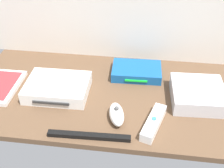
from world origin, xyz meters
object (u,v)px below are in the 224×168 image
object	(u,v)px
network_router	(137,71)
remote_wand	(154,123)
remote_classic_pad	(55,82)
remote_nunchuk	(117,114)
mini_computer	(198,95)
game_console	(58,88)
sensor_bar	(89,136)

from	to	relation	value
network_router	remote_wand	xyz separation A→B (cm)	(6.72, -26.32, -0.19)
remote_wand	remote_classic_pad	xyz separation A→B (cm)	(-32.88, 10.99, 3.90)
remote_classic_pad	remote_nunchuk	bearing A→B (deg)	-24.91
mini_computer	network_router	world-z (taller)	mini_computer
network_router	remote_wand	size ratio (longest dim) A/B	1.21
game_console	remote_classic_pad	size ratio (longest dim) A/B	1.45
mini_computer	network_router	xyz separation A→B (cm)	(-20.86, 12.48, -0.94)
game_console	remote_nunchuk	world-z (taller)	remote_nunchuk
network_router	mini_computer	bearing A→B (deg)	-32.70
remote_nunchuk	network_router	bearing A→B (deg)	65.09
remote_nunchuk	remote_classic_pad	bearing A→B (deg)	142.25
remote_wand	remote_classic_pad	distance (cm)	34.88
remote_wand	sensor_bar	distance (cm)	19.51
game_console	sensor_bar	world-z (taller)	game_console
remote_wand	remote_nunchuk	bearing A→B (deg)	-171.12
remote_wand	game_console	bearing A→B (deg)	177.02
remote_wand	network_router	bearing A→B (deg)	121.61
remote_nunchuk	sensor_bar	bearing A→B (deg)	-143.10
game_console	remote_wand	size ratio (longest dim) A/B	1.40
remote_classic_pad	sensor_bar	distance (cm)	23.65
mini_computer	remote_nunchuk	bearing A→B (deg)	-154.43
mini_computer	sensor_bar	xyz separation A→B (cm)	(-32.35, -20.80, -1.94)
remote_nunchuk	remote_classic_pad	xyz separation A→B (cm)	(-21.58, 9.32, 3.37)
game_console	remote_nunchuk	distance (cm)	23.93
mini_computer	remote_nunchuk	xyz separation A→B (cm)	(-25.43, -12.17, -0.60)
game_console	remote_wand	bearing A→B (deg)	-21.09
remote_classic_pad	network_router	bearing A→B (deg)	28.82
game_console	network_router	size ratio (longest dim) A/B	1.16
mini_computer	network_router	size ratio (longest dim) A/B	0.97
network_router	remote_classic_pad	world-z (taller)	remote_classic_pad
game_console	mini_computer	size ratio (longest dim) A/B	1.20
game_console	network_router	bearing A→B (deg)	27.73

